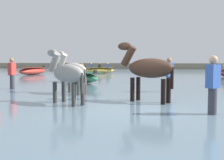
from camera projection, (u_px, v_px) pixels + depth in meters
ground_plane at (133, 118)px, 7.30m from camera, size 120.00×120.00×0.00m
water_surface at (155, 83)px, 17.05m from camera, size 90.00×90.00×0.27m
horse_lead_dark_bay at (148, 70)px, 8.27m from camera, size 1.88×1.09×2.09m
horse_trailing_pinto at (73, 71)px, 10.38m from camera, size 1.62×1.18×1.89m
horse_flank_grey at (67, 75)px, 7.91m from camera, size 1.59×1.19×1.86m
boat_far_offshore at (33, 71)px, 24.53m from camera, size 1.68×3.59×0.79m
boat_far_inshore at (62, 68)px, 32.43m from camera, size 3.52×3.74×1.22m
boat_mid_outer at (81, 77)px, 15.60m from camera, size 3.08×2.91×1.09m
boat_near_starboard at (99, 70)px, 27.24m from camera, size 3.07×1.85×1.05m
person_onlooker_right at (169, 77)px, 10.96m from camera, size 0.37×0.37×1.63m
person_onlooker_left at (213, 89)px, 6.35m from camera, size 0.36×0.37×1.63m
person_wading_close at (12, 75)px, 12.08m from camera, size 0.23×0.34×1.63m
far_shoreline at (164, 67)px, 42.33m from camera, size 80.00×2.40×1.12m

